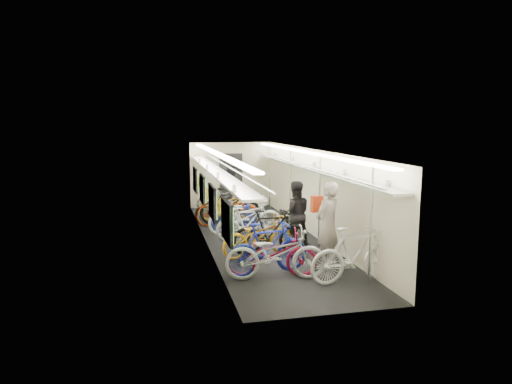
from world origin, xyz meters
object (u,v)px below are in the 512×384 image
bicycle_0 (276,254)px  backpack (317,204)px  bicycle_1 (267,248)px  passenger_near (327,225)px  passenger_mid (295,214)px

bicycle_0 → backpack: size_ratio=5.33×
bicycle_0 → bicycle_1: bearing=25.0°
passenger_near → backpack: passenger_near is taller
bicycle_0 → passenger_mid: 2.51m
passenger_mid → backpack: 1.13m
passenger_near → bicycle_0: bearing=-11.4°
passenger_near → passenger_mid: passenger_near is taller
passenger_mid → bicycle_1: bearing=65.1°
bicycle_1 → passenger_mid: size_ratio=1.10×
passenger_mid → passenger_near: bearing=103.1°
passenger_near → passenger_mid: (-0.18, 1.73, -0.10)m
bicycle_1 → bicycle_0: bearing=-175.2°
backpack → passenger_mid: bearing=96.2°
bicycle_0 → bicycle_1: 0.33m
bicycle_0 → passenger_near: bearing=-59.9°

